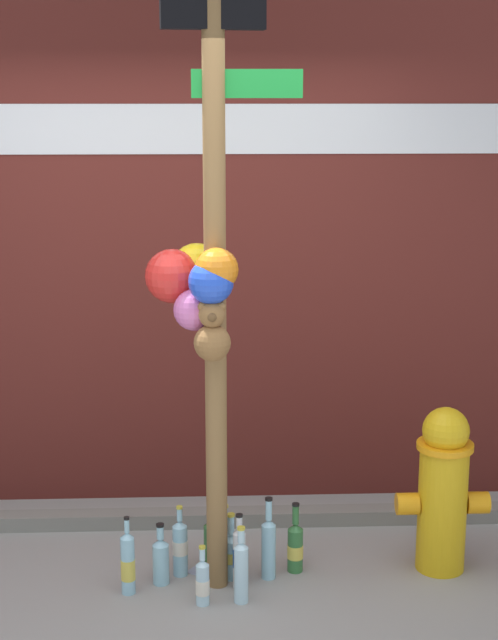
# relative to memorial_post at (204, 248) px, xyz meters

# --- Properties ---
(building_wall) EXTENTS (10.00, 0.21, 3.76)m
(building_wall) POSITION_rel_memorial_post_xyz_m (-0.18, 1.14, 0.27)
(building_wall) COLOR #561E19
(building_wall) RESTS_ON ground_plane
(curb_strip) EXTENTS (8.00, 0.12, 0.08)m
(curb_strip) POSITION_rel_memorial_post_xyz_m (-0.18, 0.65, -1.57)
(curb_strip) COLOR slate
(curb_strip) RESTS_ON ground_plane
(memorial_post) EXTENTS (0.69, 0.50, 2.89)m
(memorial_post) POSITION_rel_memorial_post_xyz_m (0.00, 0.00, 0.00)
(memorial_post) COLOR olive
(memorial_post) RESTS_ON ground_plane
(fire_hydrant) EXTENTS (0.45, 0.27, 0.82)m
(fire_hydrant) POSITION_rel_memorial_post_xyz_m (1.14, 0.11, -1.20)
(fire_hydrant) COLOR gold
(fire_hydrant) RESTS_ON ground_plane
(bottle_0) EXTENTS (0.07, 0.07, 0.37)m
(bottle_0) POSITION_rel_memorial_post_xyz_m (0.16, -0.18, -1.45)
(bottle_0) COLOR #B2DBEA
(bottle_0) RESTS_ON ground_plane
(bottle_1) EXTENTS (0.06, 0.06, 0.29)m
(bottle_1) POSITION_rel_memorial_post_xyz_m (-0.02, -0.19, -1.50)
(bottle_1) COLOR #B2DBEA
(bottle_1) RESTS_ON ground_plane
(bottle_2) EXTENTS (0.08, 0.08, 0.35)m
(bottle_2) POSITION_rel_memorial_post_xyz_m (0.43, 0.11, -1.48)
(bottle_2) COLOR #337038
(bottle_2) RESTS_ON ground_plane
(bottle_3) EXTENTS (0.08, 0.08, 0.33)m
(bottle_3) POSITION_rel_memorial_post_xyz_m (0.11, 0.05, -1.49)
(bottle_3) COLOR #93CCE0
(bottle_3) RESTS_ON ground_plane
(bottle_4) EXTENTS (0.06, 0.06, 0.37)m
(bottle_4) POSITION_rel_memorial_post_xyz_m (0.15, -0.04, -1.45)
(bottle_4) COLOR silver
(bottle_4) RESTS_ON ground_plane
(bottle_5) EXTENTS (0.07, 0.07, 0.38)m
(bottle_5) POSITION_rel_memorial_post_xyz_m (-0.37, -0.07, -1.46)
(bottle_5) COLOR #93CCE0
(bottle_5) RESTS_ON ground_plane
(bottle_6) EXTENTS (0.07, 0.07, 0.34)m
(bottle_6) POSITION_rel_memorial_post_xyz_m (0.09, 0.14, -1.47)
(bottle_6) COLOR #B2DBEA
(bottle_6) RESTS_ON ground_plane
(bottle_7) EXTENTS (0.07, 0.07, 0.36)m
(bottle_7) POSITION_rel_memorial_post_xyz_m (-0.13, 0.10, -1.47)
(bottle_7) COLOR #93CCE0
(bottle_7) RESTS_ON ground_plane
(bottle_8) EXTENTS (0.08, 0.08, 0.30)m
(bottle_8) POSITION_rel_memorial_post_xyz_m (-0.22, 0.01, -1.49)
(bottle_8) COLOR #93CCE0
(bottle_8) RESTS_ON ground_plane
(bottle_9) EXTENTS (0.07, 0.07, 0.31)m
(bottle_9) POSITION_rel_memorial_post_xyz_m (0.02, 0.22, -1.49)
(bottle_9) COLOR #337038
(bottle_9) RESTS_ON ground_plane
(bottle_10) EXTENTS (0.07, 0.07, 0.41)m
(bottle_10) POSITION_rel_memorial_post_xyz_m (0.29, 0.05, -1.45)
(bottle_10) COLOR #93CCE0
(bottle_10) RESTS_ON ground_plane
(litter_1) EXTENTS (0.15, 0.14, 0.01)m
(litter_1) POSITION_rel_memorial_post_xyz_m (-0.03, 0.12, -1.61)
(litter_1) COLOR #8C99B2
(litter_1) RESTS_ON ground_plane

